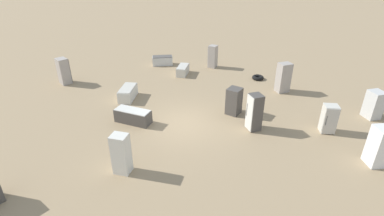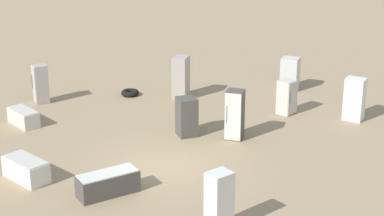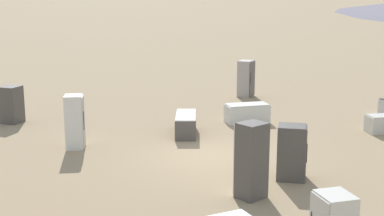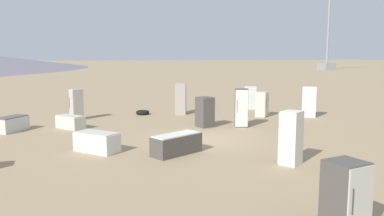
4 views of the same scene
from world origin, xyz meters
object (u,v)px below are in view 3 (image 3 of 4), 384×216
at_px(discarded_fridge_7, 186,124).
at_px(discarded_fridge_8, 75,122).
at_px(discarded_fridge_13, 246,79).
at_px(discarded_fridge_11, 292,152).
at_px(discarded_fridge_6, 247,113).
at_px(discarded_fridge_3, 11,105).
at_px(discarded_fridge_9, 251,161).

relative_size(discarded_fridge_7, discarded_fridge_8, 1.16).
bearing_deg(discarded_fridge_13, discarded_fridge_11, 25.96).
xyz_separation_m(discarded_fridge_6, discarded_fridge_11, (-5.81, -3.13, 0.39)).
relative_size(discarded_fridge_7, discarded_fridge_13, 1.16).
xyz_separation_m(discarded_fridge_7, discarded_fridge_11, (-3.16, -4.61, 0.39)).
relative_size(discarded_fridge_6, discarded_fridge_13, 1.02).
bearing_deg(discarded_fridge_11, discarded_fridge_13, -167.51).
xyz_separation_m(discarded_fridge_6, discarded_fridge_7, (-2.66, 1.48, 0.00)).
height_order(discarded_fridge_6, discarded_fridge_13, discarded_fridge_13).
xyz_separation_m(discarded_fridge_3, discarded_fridge_11, (-2.05, -11.67, 0.03)).
height_order(discarded_fridge_3, discarded_fridge_13, discarded_fridge_13).
distance_m(discarded_fridge_3, discarded_fridge_9, 11.69).
bearing_deg(discarded_fridge_9, discarded_fridge_8, 100.51).
distance_m(discarded_fridge_3, discarded_fridge_6, 9.34).
xyz_separation_m(discarded_fridge_3, discarded_fridge_6, (3.77, -8.54, -0.36)).
bearing_deg(discarded_fridge_6, discarded_fridge_9, 159.84).
distance_m(discarded_fridge_8, discarded_fridge_9, 6.89).
relative_size(discarded_fridge_7, discarded_fridge_9, 1.07).
relative_size(discarded_fridge_8, discarded_fridge_13, 1.00).
relative_size(discarded_fridge_6, discarded_fridge_9, 0.93).
bearing_deg(discarded_fridge_7, discarded_fridge_9, -73.92).
bearing_deg(discarded_fridge_9, discarded_fridge_6, 44.60).
relative_size(discarded_fridge_11, discarded_fridge_13, 0.85).
bearing_deg(discarded_fridge_6, discarded_fridge_11, 169.85).
distance_m(discarded_fridge_6, discarded_fridge_7, 3.04).
relative_size(discarded_fridge_8, discarded_fridge_11, 1.17).
bearing_deg(discarded_fridge_3, discarded_fridge_13, -43.34).
bearing_deg(discarded_fridge_13, discarded_fridge_3, -35.65).
height_order(discarded_fridge_6, discarded_fridge_11, discarded_fridge_11).
height_order(discarded_fridge_3, discarded_fridge_7, discarded_fridge_3).
relative_size(discarded_fridge_3, discarded_fridge_7, 0.70).
bearing_deg(discarded_fridge_8, discarded_fridge_9, 44.17).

